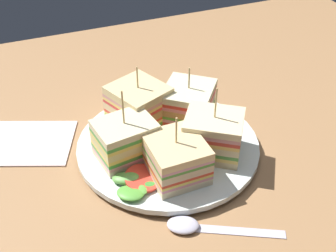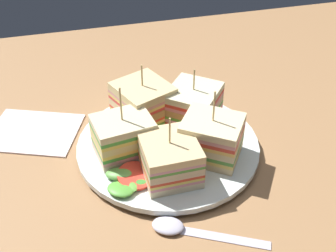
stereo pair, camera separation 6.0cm
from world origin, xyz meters
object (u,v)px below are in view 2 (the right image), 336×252
(sandwich_wedge_0, at_px, (124,137))
(spoon, at_px, (181,228))
(napkin, at_px, (34,131))
(sandwich_wedge_4, at_px, (143,104))
(plate, at_px, (168,146))
(sandwich_wedge_3, at_px, (193,106))
(sandwich_wedge_2, at_px, (211,138))
(sandwich_wedge_1, at_px, (169,158))

(sandwich_wedge_0, bearing_deg, spoon, -82.25)
(napkin, bearing_deg, sandwich_wedge_0, -38.88)
(spoon, bearing_deg, sandwich_wedge_4, -62.84)
(plate, bearing_deg, spoon, -99.14)
(sandwich_wedge_3, relative_size, sandwich_wedge_4, 1.05)
(sandwich_wedge_0, bearing_deg, napkin, 132.75)
(plate, distance_m, sandwich_wedge_3, 0.07)
(spoon, bearing_deg, plate, -71.58)
(sandwich_wedge_2, xyz_separation_m, sandwich_wedge_4, (-0.07, 0.10, 0.00))
(plate, xyz_separation_m, sandwich_wedge_1, (-0.01, -0.06, 0.03))
(sandwich_wedge_2, xyz_separation_m, sandwich_wedge_3, (-0.00, 0.08, -0.00))
(sandwich_wedge_0, relative_size, sandwich_wedge_1, 1.18)
(sandwich_wedge_0, distance_m, napkin, 0.17)
(sandwich_wedge_4, bearing_deg, plate, -2.46)
(plate, xyz_separation_m, sandwich_wedge_4, (-0.02, 0.06, 0.04))
(sandwich_wedge_1, bearing_deg, napkin, 47.21)
(plate, relative_size, sandwich_wedge_4, 2.64)
(sandwich_wedge_0, xyz_separation_m, spoon, (0.04, -0.14, -0.04))
(sandwich_wedge_2, bearing_deg, sandwich_wedge_3, -54.93)
(plate, height_order, sandwich_wedge_4, sandwich_wedge_4)
(sandwich_wedge_0, xyz_separation_m, sandwich_wedge_4, (0.04, 0.07, 0.00))
(sandwich_wedge_1, bearing_deg, plate, -13.98)
(plate, relative_size, napkin, 1.95)
(plate, bearing_deg, sandwich_wedge_4, 110.12)
(sandwich_wedge_2, relative_size, napkin, 0.78)
(plate, xyz_separation_m, sandwich_wedge_0, (-0.06, -0.01, 0.03))
(sandwich_wedge_1, xyz_separation_m, sandwich_wedge_4, (-0.01, 0.12, 0.01))
(sandwich_wedge_1, distance_m, sandwich_wedge_3, 0.12)
(sandwich_wedge_0, bearing_deg, sandwich_wedge_3, 14.11)
(sandwich_wedge_0, xyz_separation_m, napkin, (-0.13, 0.10, -0.04))
(sandwich_wedge_1, distance_m, napkin, 0.24)
(sandwich_wedge_2, bearing_deg, spoon, 90.27)
(sandwich_wedge_2, xyz_separation_m, napkin, (-0.24, 0.14, -0.04))
(plate, height_order, sandwich_wedge_2, sandwich_wedge_2)
(sandwich_wedge_4, bearing_deg, sandwich_wedge_0, -54.85)
(sandwich_wedge_2, bearing_deg, sandwich_wedge_1, 53.60)
(plate, relative_size, sandwich_wedge_3, 2.51)
(sandwich_wedge_1, height_order, sandwich_wedge_2, sandwich_wedge_2)
(spoon, relative_size, napkin, 1.00)
(plate, distance_m, napkin, 0.21)
(sandwich_wedge_0, distance_m, sandwich_wedge_2, 0.12)
(sandwich_wedge_3, bearing_deg, sandwich_wedge_2, 39.29)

